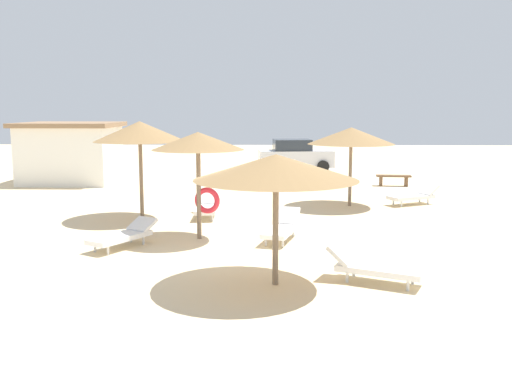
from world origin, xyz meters
TOP-DOWN VIEW (x-y plane):
  - ground_plane at (0.00, 0.00)m, footprint 80.00×80.00m
  - parasol_0 at (-1.49, 2.59)m, footprint 2.42×2.42m
  - parasol_2 at (-3.64, 5.29)m, footprint 2.84×2.84m
  - parasol_3 at (3.18, 7.79)m, footprint 3.04×3.04m
  - parasol_4 at (0.50, -1.32)m, footprint 3.20×3.20m
  - lounger_0 at (-3.27, 1.60)m, footprint 1.53×1.97m
  - lounger_2 at (-1.64, 5.66)m, footprint 0.69×1.88m
  - lounger_3 at (5.53, 8.13)m, footprint 1.98×1.43m
  - lounger_4 at (2.45, -1.14)m, footprint 1.98×1.38m
  - lounger_5 at (0.68, 2.48)m, footprint 1.10×1.98m
  - bench_0 at (5.81, 12.96)m, footprint 1.53×0.54m
  - parked_car at (1.67, 18.91)m, footprint 4.15×2.31m
  - beach_cabana at (-8.83, 13.72)m, footprint 4.36×3.76m

SIDE VIEW (x-z plane):
  - ground_plane at x=0.00m, z-range 0.00..0.00m
  - lounger_0 at x=-3.27m, z-range 0.00..0.62m
  - lounger_3 at x=5.53m, z-range -0.04..0.67m
  - lounger_4 at x=2.45m, z-range -0.04..0.68m
  - lounger_5 at x=0.68m, z-range -0.06..0.70m
  - lounger_2 at x=-1.64m, z-range -0.07..0.71m
  - bench_0 at x=5.81m, z-range 0.10..0.59m
  - parked_car at x=1.67m, z-range -0.04..1.68m
  - beach_cabana at x=-8.83m, z-range 0.02..2.79m
  - parasol_4 at x=0.50m, z-range 1.04..3.62m
  - parasol_3 at x=3.18m, z-range 1.08..3.85m
  - parasol_0 at x=-1.49m, z-range 1.13..3.96m
  - parasol_2 at x=-3.64m, z-range 1.20..4.24m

